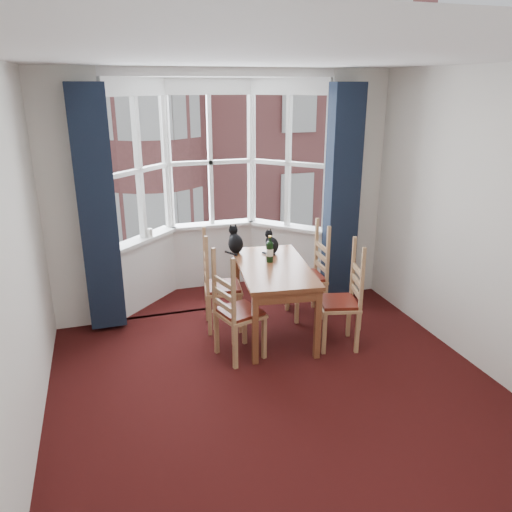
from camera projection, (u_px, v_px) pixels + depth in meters
name	position (u px, v px, depth m)	size (l,w,h in m)	color
floor	(291.00, 412.00, 4.22)	(4.50, 4.50, 0.00)	black
ceiling	(301.00, 56.00, 3.30)	(4.50, 4.50, 0.00)	white
wall_left	(5.00, 286.00, 3.20)	(4.50, 4.50, 0.00)	silver
wall_right	(511.00, 234.00, 4.32)	(4.50, 4.50, 0.00)	silver
wall_back_pier_left	(75.00, 205.00, 5.33)	(0.70, 0.12, 2.80)	silver
wall_back_pier_right	(352.00, 187.00, 6.25)	(0.70, 0.12, 2.80)	silver
bay_window	(215.00, 187.00, 6.25)	(2.76, 0.94, 2.80)	white
curtain_left	(98.00, 212.00, 5.25)	(0.38, 0.22, 2.60)	#162033
curtain_right	(342.00, 195.00, 6.04)	(0.38, 0.22, 2.60)	#162033
dining_table	(274.00, 275.00, 5.38)	(0.89, 1.44, 0.78)	brown
chair_left_near	(232.00, 316.00, 4.90)	(0.51, 0.52, 0.92)	#AC8053
chair_left_far	(215.00, 289.00, 5.55)	(0.45, 0.47, 0.92)	#AC8053
chair_right_near	(347.00, 304.00, 5.17)	(0.49, 0.50, 0.92)	#AC8053
chair_right_far	(314.00, 277.00, 5.86)	(0.42, 0.44, 0.92)	#AC8053
cat_left	(235.00, 242.00, 5.73)	(0.19, 0.25, 0.33)	black
cat_right	(272.00, 244.00, 5.72)	(0.19, 0.23, 0.28)	black
wine_bottle	(270.00, 251.00, 5.41)	(0.08, 0.08, 0.30)	black
candle_tall	(150.00, 233.00, 6.03)	(0.06, 0.06, 0.10)	white
street	(126.00, 212.00, 35.30)	(80.00, 80.00, 0.00)	#333335
tenement_building	(139.00, 117.00, 16.34)	(18.40, 7.80, 15.20)	#934E4C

